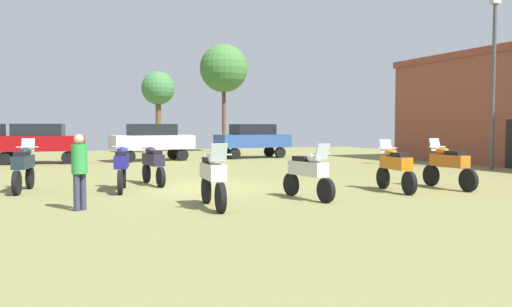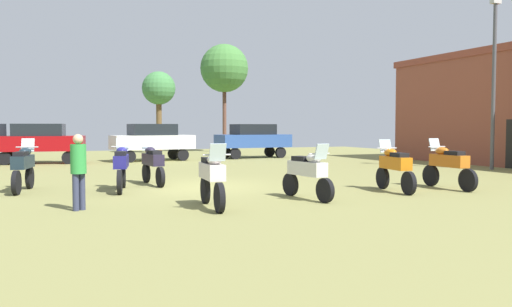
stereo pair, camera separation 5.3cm
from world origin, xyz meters
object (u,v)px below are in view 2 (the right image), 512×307
at_px(motorcycle_1, 153,162).
at_px(motorcycle_4, 121,165).
at_px(tree_2, 224,69).
at_px(tree_5, 159,90).
at_px(car_4, 152,139).
at_px(person_1, 78,166).
at_px(motorcycle_5, 448,164).
at_px(motorcycle_6, 308,172).
at_px(motorcycle_2, 212,176).
at_px(car_1, 39,140).
at_px(car_3, 253,138).
at_px(motorcycle_3, 395,166).
at_px(lamp_post, 494,74).
at_px(motorcycle_7, 23,166).

bearing_deg(motorcycle_1, motorcycle_4, -137.80).
height_order(tree_2, tree_5, tree_2).
height_order(car_4, person_1, car_4).
distance_m(motorcycle_5, motorcycle_6, 4.97).
bearing_deg(tree_2, motorcycle_2, -110.01).
height_order(motorcycle_1, car_1, car_1).
relative_size(car_3, car_4, 0.98).
distance_m(motorcycle_1, motorcycle_6, 5.69).
distance_m(motorcycle_6, car_4, 16.45).
height_order(motorcycle_5, motorcycle_6, motorcycle_5).
bearing_deg(motorcycle_4, motorcycle_2, -58.51).
bearing_deg(motorcycle_4, motorcycle_1, 59.03).
height_order(car_1, car_4, same).
bearing_deg(motorcycle_6, motorcycle_2, 1.93).
distance_m(motorcycle_2, motorcycle_5, 7.70).
height_order(motorcycle_3, tree_5, tree_5).
height_order(motorcycle_6, lamp_post, lamp_post).
xyz_separation_m(motorcycle_5, person_1, (-10.49, 0.02, 0.25)).
relative_size(motorcycle_4, car_4, 0.50).
bearing_deg(lamp_post, car_1, 147.24).
relative_size(motorcycle_1, motorcycle_3, 1.03).
xyz_separation_m(motorcycle_3, lamp_post, (8.69, 4.59, 3.36)).
height_order(car_1, tree_5, tree_5).
height_order(motorcycle_1, motorcycle_2, motorcycle_2).
xyz_separation_m(motorcycle_4, lamp_post, (15.87, 1.40, 3.34)).
bearing_deg(car_4, motorcycle_2, 166.73).
relative_size(motorcycle_2, motorcycle_4, 0.96).
xyz_separation_m(motorcycle_2, lamp_post, (14.44, 5.43, 3.36)).
bearing_deg(tree_2, lamp_post, -74.05).
relative_size(motorcycle_6, car_3, 0.49).
distance_m(motorcycle_1, motorcycle_5, 9.12).
distance_m(motorcycle_4, car_1, 13.16).
distance_m(motorcycle_4, tree_5, 21.68).
xyz_separation_m(motorcycle_5, lamp_post, (6.78, 4.64, 3.35)).
height_order(motorcycle_5, car_1, car_1).
bearing_deg(car_1, lamp_post, -113.25).
xyz_separation_m(motorcycle_4, motorcycle_5, (9.09, -3.24, -0.01)).
relative_size(motorcycle_3, motorcycle_7, 0.97).
distance_m(motorcycle_3, motorcycle_6, 3.08).
height_order(motorcycle_7, tree_5, tree_5).
distance_m(motorcycle_4, car_4, 13.30).
bearing_deg(car_4, person_1, 156.75).
height_order(motorcycle_7, car_1, car_1).
bearing_deg(motorcycle_7, motorcycle_5, -7.59).
height_order(motorcycle_4, motorcycle_6, motorcycle_4).
distance_m(car_4, lamp_post, 17.07).
bearing_deg(car_1, motorcycle_3, -140.56).
relative_size(motorcycle_4, car_1, 0.50).
relative_size(car_3, tree_5, 0.77).
xyz_separation_m(motorcycle_2, motorcycle_4, (-1.43, 4.04, 0.01)).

